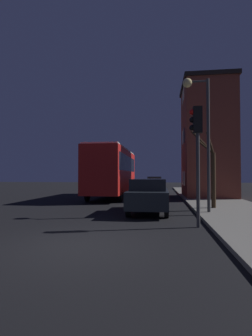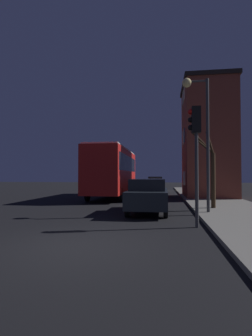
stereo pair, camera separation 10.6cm
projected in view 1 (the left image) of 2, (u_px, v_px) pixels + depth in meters
name	position (u px, v px, depth m)	size (l,w,h in m)	color
ground_plane	(78.00, 245.00, 6.59)	(120.00, 120.00, 0.00)	black
brick_building	(207.00, 139.00, 20.68)	(3.84, 5.41, 8.95)	brown
streetlamp	(200.00, 119.00, 11.76)	(1.18, 0.42, 6.03)	#38383A
traffic_light	(197.00, 140.00, 8.87)	(0.43, 0.24, 4.09)	#38383A
bare_tree	(211.00, 171.00, 13.17)	(1.20, 0.75, 3.96)	#382819
bus	(113.00, 169.00, 20.79)	(2.50, 9.83, 3.83)	red
car_near_lane	(149.00, 195.00, 12.26)	(1.76, 4.40, 1.58)	black
car_mid_lane	(153.00, 187.00, 22.30)	(1.72, 4.18, 1.47)	#B21E19
car_far_lane	(155.00, 183.00, 30.64)	(1.79, 4.13, 1.62)	beige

